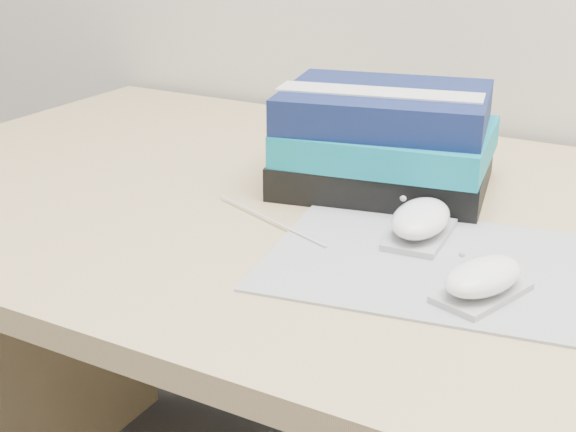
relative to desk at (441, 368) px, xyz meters
The scene contains 7 objects.
desk is the anchor object (origin of this frame).
mousepad 0.30m from the desk, 80.11° to the right, with size 0.33×0.26×0.00m, color gray.
mouse_rear 0.28m from the desk, 90.44° to the right, with size 0.07×0.11×0.05m.
mouse_front 0.36m from the desk, 65.94° to the right, with size 0.08×0.11×0.04m.
usb_cable 0.34m from the desk, 137.13° to the right, with size 0.00×0.00×0.20m, color silver.
book_stack 0.32m from the desk, 166.76° to the left, with size 0.30×0.26×0.13m.
pouch 0.36m from the desk, 157.39° to the left, with size 0.15×0.12×0.11m.
Camera 1 is at (0.27, 0.73, 1.09)m, focal length 50.00 mm.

